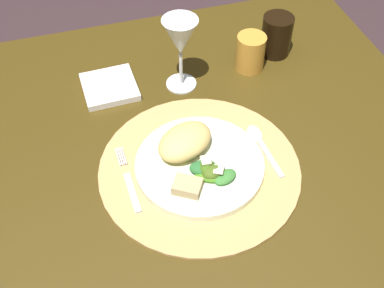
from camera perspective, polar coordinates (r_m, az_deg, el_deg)
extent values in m
cube|color=#413210|center=(0.97, -3.53, -0.90)|extent=(1.17, 0.90, 0.03)
cylinder|color=#3D300D|center=(1.61, 11.48, 4.52)|extent=(0.07, 0.07, 0.68)
cylinder|color=tan|center=(0.92, 0.89, -2.92)|extent=(0.39, 0.39, 0.01)
cylinder|color=silver|center=(0.92, 0.90, -2.50)|extent=(0.25, 0.25, 0.02)
ellipsoid|color=#E4BD69|center=(0.91, -0.86, 0.30)|extent=(0.14, 0.13, 0.05)
ellipsoid|color=#29642E|center=(0.89, 1.40, -2.82)|extent=(0.06, 0.05, 0.02)
ellipsoid|color=#455D1B|center=(0.88, 2.57, -3.29)|extent=(0.05, 0.04, 0.02)
ellipsoid|color=#3B7B32|center=(0.88, 3.95, -3.92)|extent=(0.05, 0.04, 0.01)
ellipsoid|color=#43791B|center=(0.88, 1.86, -3.87)|extent=(0.05, 0.05, 0.01)
ellipsoid|color=#3D6017|center=(0.89, 1.73, -2.76)|extent=(0.04, 0.05, 0.02)
cube|color=beige|center=(0.88, 3.18, -2.99)|extent=(0.03, 0.03, 0.00)
cube|color=beige|center=(0.88, 1.64, -1.90)|extent=(0.02, 0.03, 0.01)
cube|color=tan|center=(0.86, -0.56, -5.03)|extent=(0.06, 0.06, 0.02)
cube|color=silver|center=(0.89, -7.08, -5.71)|extent=(0.02, 0.09, 0.00)
cube|color=silver|center=(0.95, -8.74, -1.57)|extent=(0.00, 0.05, 0.00)
cube|color=silver|center=(0.95, -8.51, -1.51)|extent=(0.00, 0.05, 0.00)
cube|color=silver|center=(0.95, -8.27, -1.45)|extent=(0.00, 0.05, 0.00)
cube|color=silver|center=(0.95, -8.04, -1.40)|extent=(0.00, 0.05, 0.00)
cube|color=silver|center=(0.95, 9.19, -1.60)|extent=(0.02, 0.10, 0.00)
ellipsoid|color=silver|center=(0.99, 7.43, 1.27)|extent=(0.03, 0.05, 0.01)
cube|color=white|center=(1.10, -9.73, 6.69)|extent=(0.12, 0.12, 0.02)
cylinder|color=silver|center=(1.10, -1.28, 7.15)|extent=(0.07, 0.07, 0.00)
cylinder|color=silver|center=(1.07, -1.32, 8.88)|extent=(0.01, 0.01, 0.08)
cone|color=silver|center=(1.02, -1.40, 12.48)|extent=(0.08, 0.08, 0.08)
cylinder|color=gold|center=(1.13, 6.93, 10.70)|extent=(0.07, 0.07, 0.09)
cylinder|color=black|center=(1.18, 9.96, 12.55)|extent=(0.07, 0.07, 0.10)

